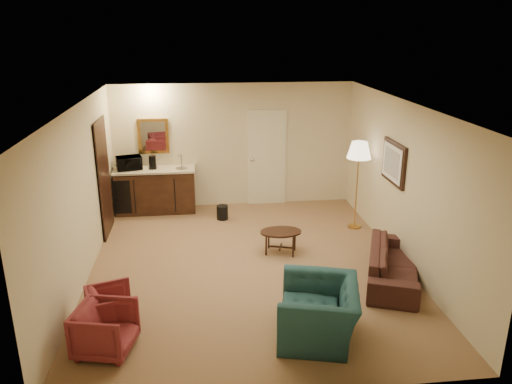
% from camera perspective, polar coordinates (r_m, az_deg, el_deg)
% --- Properties ---
extents(ground, '(6.00, 6.00, 0.00)m').
position_cam_1_polar(ground, '(8.17, -0.88, -8.45)').
color(ground, '#846243').
rests_on(ground, ground).
extents(room_walls, '(5.02, 6.01, 2.61)m').
position_cam_1_polar(room_walls, '(8.28, -2.15, 4.61)').
color(room_walls, beige).
rests_on(room_walls, ground).
extents(wetbar_cabinet, '(1.64, 0.58, 0.92)m').
position_cam_1_polar(wetbar_cabinet, '(10.52, -11.38, 0.18)').
color(wetbar_cabinet, '#3A2012').
rests_on(wetbar_cabinet, ground).
extents(sofa, '(1.16, 1.90, 0.71)m').
position_cam_1_polar(sofa, '(7.89, 15.50, -7.31)').
color(sofa, black).
rests_on(sofa, ground).
extents(teal_armchair, '(0.95, 1.22, 0.95)m').
position_cam_1_polar(teal_armchair, '(6.31, 7.21, -12.47)').
color(teal_armchair, '#1D4849').
rests_on(teal_armchair, ground).
extents(rose_chair_near, '(0.70, 0.72, 0.60)m').
position_cam_1_polar(rose_chair_near, '(6.78, -16.12, -12.45)').
color(rose_chair_near, maroon).
rests_on(rose_chair_near, ground).
extents(rose_chair_far, '(0.73, 0.76, 0.66)m').
position_cam_1_polar(rose_chair_far, '(6.34, -16.87, -14.58)').
color(rose_chair_far, maroon).
rests_on(rose_chair_far, ground).
extents(coffee_table, '(0.81, 0.66, 0.40)m').
position_cam_1_polar(coffee_table, '(8.55, 2.84, -5.71)').
color(coffee_table, black).
rests_on(coffee_table, ground).
extents(floor_lamp, '(0.57, 0.57, 1.69)m').
position_cam_1_polar(floor_lamp, '(9.56, 11.46, 0.74)').
color(floor_lamp, '#B4843C').
rests_on(floor_lamp, ground).
extents(waste_bin, '(0.26, 0.26, 0.28)m').
position_cam_1_polar(waste_bin, '(10.03, -3.87, -2.34)').
color(waste_bin, black).
rests_on(waste_bin, ground).
extents(microwave, '(0.54, 0.39, 0.33)m').
position_cam_1_polar(microwave, '(10.43, -14.32, 3.39)').
color(microwave, black).
rests_on(microwave, wetbar_cabinet).
extents(coffee_maker, '(0.18, 0.18, 0.27)m').
position_cam_1_polar(coffee_maker, '(10.38, -11.74, 3.34)').
color(coffee_maker, black).
rests_on(coffee_maker, wetbar_cabinet).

